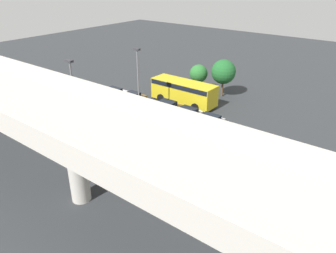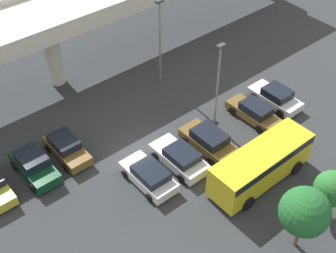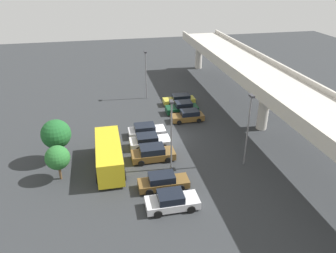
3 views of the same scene
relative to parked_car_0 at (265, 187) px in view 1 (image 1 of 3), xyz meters
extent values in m
plane|color=#2D3033|center=(10.00, -3.68, -0.72)|extent=(118.57, 118.57, 0.00)
cube|color=#BCB7AD|center=(10.00, 8.29, 5.69)|extent=(55.33, 6.81, 0.90)
cube|color=#BCB7AD|center=(10.00, 5.03, 6.41)|extent=(55.33, 0.30, 0.55)
cube|color=#BCB7AD|center=(10.00, 11.55, 6.41)|extent=(55.33, 0.30, 0.55)
cylinder|color=#BCB7AD|center=(10.00, 8.29, 2.26)|extent=(1.33, 1.33, 5.96)
cube|color=gold|center=(0.00, -0.08, -0.16)|extent=(1.75, 4.69, 0.75)
cube|color=black|center=(0.00, 0.22, 0.50)|extent=(1.61, 2.55, 0.57)
cylinder|color=black|center=(0.90, -1.53, -0.38)|extent=(0.22, 0.68, 0.68)
cylinder|color=black|center=(-0.90, -1.53, -0.38)|extent=(0.22, 0.68, 0.68)
cylinder|color=black|center=(0.90, 1.37, -0.38)|extent=(0.22, 0.68, 0.68)
cylinder|color=black|center=(-0.90, 1.37, -0.38)|extent=(0.22, 0.68, 0.68)
cube|color=#0C381E|center=(3.16, -0.46, -0.14)|extent=(1.92, 4.45, 0.78)
cube|color=black|center=(3.16, -0.22, 0.59)|extent=(1.76, 2.29, 0.68)
cylinder|color=black|center=(4.14, -1.84, -0.37)|extent=(0.22, 0.70, 0.70)
cylinder|color=black|center=(2.18, -1.84, -0.37)|extent=(0.22, 0.70, 0.70)
cylinder|color=black|center=(4.14, 0.91, -0.37)|extent=(0.22, 0.70, 0.70)
cylinder|color=black|center=(2.18, 0.91, -0.37)|extent=(0.22, 0.70, 0.70)
cube|color=brown|center=(5.85, -0.37, -0.20)|extent=(1.79, 4.31, 0.71)
cube|color=black|center=(5.85, -0.06, 0.47)|extent=(1.64, 2.35, 0.62)
cylinder|color=black|center=(6.77, -1.71, -0.42)|extent=(0.22, 0.61, 0.61)
cylinder|color=black|center=(4.94, -1.71, -0.42)|extent=(0.22, 0.61, 0.61)
cylinder|color=black|center=(6.77, 0.97, -0.42)|extent=(0.22, 0.61, 0.61)
cylinder|color=black|center=(4.94, 0.97, -0.42)|extent=(0.22, 0.61, 0.61)
cube|color=silver|center=(8.85, -6.29, -0.21)|extent=(1.99, 4.45, 0.69)
cube|color=black|center=(8.85, -6.57, 0.43)|extent=(1.83, 2.43, 0.59)
cylinder|color=black|center=(7.83, -4.91, -0.42)|extent=(0.22, 0.61, 0.61)
cylinder|color=black|center=(9.86, -4.91, -0.42)|extent=(0.22, 0.61, 0.61)
cylinder|color=black|center=(7.83, -7.67, -0.42)|extent=(0.22, 0.61, 0.61)
cylinder|color=black|center=(9.86, -7.67, -0.42)|extent=(0.22, 0.61, 0.61)
cube|color=silver|center=(11.61, -6.35, -0.17)|extent=(1.99, 4.61, 0.74)
cube|color=black|center=(11.61, -6.68, 0.48)|extent=(1.83, 2.33, 0.57)
cylinder|color=black|center=(10.60, -4.92, -0.39)|extent=(0.22, 0.67, 0.67)
cylinder|color=black|center=(12.63, -4.92, -0.39)|extent=(0.22, 0.67, 0.67)
cylinder|color=black|center=(10.60, -7.78, -0.39)|extent=(0.22, 0.67, 0.67)
cylinder|color=black|center=(12.63, -7.78, -0.39)|extent=(0.22, 0.67, 0.67)
cube|color=brown|center=(14.42, -6.46, -0.18)|extent=(2.00, 4.62, 0.74)
cube|color=black|center=(14.42, -6.58, 0.53)|extent=(1.84, 2.56, 0.69)
cylinder|color=black|center=(13.40, -5.03, -0.40)|extent=(0.22, 0.65, 0.65)
cylinder|color=black|center=(15.45, -5.03, -0.40)|extent=(0.22, 0.65, 0.65)
cylinder|color=black|center=(13.40, -7.90, -0.40)|extent=(0.22, 0.65, 0.65)
cylinder|color=black|center=(15.45, -7.90, -0.40)|extent=(0.22, 0.65, 0.65)
cube|color=brown|center=(19.58, -6.38, -0.20)|extent=(1.72, 4.73, 0.66)
cube|color=black|center=(19.58, -6.55, 0.46)|extent=(1.58, 2.39, 0.67)
cylinder|color=black|center=(18.70, -4.91, -0.37)|extent=(0.22, 0.71, 0.71)
cylinder|color=black|center=(20.46, -4.91, -0.37)|extent=(0.22, 0.71, 0.71)
cylinder|color=black|center=(18.70, -7.85, -0.37)|extent=(0.22, 0.71, 0.71)
cylinder|color=black|center=(20.46, -7.85, -0.37)|extent=(0.22, 0.71, 0.71)
cube|color=silver|center=(22.44, -6.19, -0.19)|extent=(1.94, 4.58, 0.68)
cube|color=black|center=(22.44, -6.34, 0.48)|extent=(1.79, 2.17, 0.66)
cylinder|color=black|center=(21.45, -4.77, -0.37)|extent=(0.22, 0.70, 0.70)
cylinder|color=black|center=(23.44, -4.77, -0.37)|extent=(0.22, 0.70, 0.70)
cylinder|color=black|center=(21.45, -7.61, -0.37)|extent=(0.22, 0.70, 0.70)
cylinder|color=black|center=(23.44, -7.61, -0.37)|extent=(0.22, 0.70, 0.70)
cube|color=gold|center=(14.98, -11.11, 0.78)|extent=(8.11, 2.49, 2.47)
cube|color=black|center=(14.98, -11.11, 1.67)|extent=(7.95, 2.54, 0.54)
cylinder|color=black|center=(12.46, -12.37, -0.23)|extent=(0.99, 0.29, 0.99)
cylinder|color=black|center=(12.46, -9.84, -0.23)|extent=(0.99, 0.29, 0.99)
cylinder|color=black|center=(17.49, -12.37, -0.23)|extent=(0.99, 0.29, 0.99)
cylinder|color=black|center=(17.49, -9.84, -0.23)|extent=(0.99, 0.29, 0.99)
cylinder|color=slate|center=(17.29, 2.69, 3.04)|extent=(0.16, 0.16, 7.53)
cube|color=#333338|center=(17.29, 2.69, 6.90)|extent=(0.70, 0.35, 0.20)
cylinder|color=slate|center=(16.57, -4.97, 2.93)|extent=(0.16, 0.16, 7.31)
cube|color=#333338|center=(16.57, -4.97, 6.69)|extent=(0.70, 0.35, 0.20)
cylinder|color=brown|center=(12.59, -16.23, 0.23)|extent=(0.24, 0.24, 1.91)
sphere|color=#1E5B28|center=(12.59, -16.23, 2.48)|extent=(3.05, 3.05, 3.05)
cylinder|color=brown|center=(16.03, -15.91, -0.02)|extent=(0.24, 0.24, 1.42)
sphere|color=#286B2D|center=(16.03, -15.91, 1.70)|extent=(2.36, 2.36, 2.36)
camera|label=1|loc=(-6.30, 19.28, 13.94)|focal=35.00mm
camera|label=2|loc=(-4.34, -24.10, 24.08)|focal=50.00mm
camera|label=3|loc=(44.06, -11.19, 18.17)|focal=35.00mm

